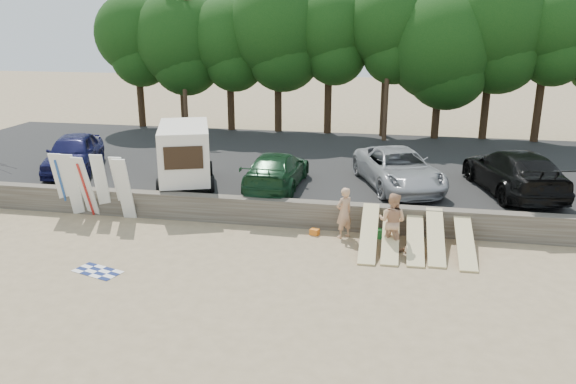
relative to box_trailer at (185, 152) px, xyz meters
name	(u,v)px	position (x,y,z in m)	size (l,w,h in m)	color
ground	(307,260)	(6.01, -5.24, -2.11)	(120.00, 120.00, 0.00)	tan
seawall	(320,215)	(6.01, -2.24, -1.61)	(44.00, 0.50, 1.00)	#6B6356
parking_lot	(340,168)	(6.01, 5.26, -1.76)	(44.00, 14.50, 0.70)	#282828
treeline	(354,35)	(5.99, 12.26, 4.43)	(32.68, 6.59, 9.50)	#382616
utility_poles	(388,56)	(8.01, 10.76, 3.31)	(25.80, 0.26, 9.00)	#473321
box_trailer	(185,152)	(0.00, 0.00, 0.00)	(3.23, 4.40, 2.52)	white
car_0	(74,153)	(-5.81, 1.14, -0.56)	(2.02, 5.02, 1.71)	#121340
car_1	(277,170)	(3.85, 0.34, -0.68)	(2.05, 5.05, 1.46)	#13361D
car_2	(398,169)	(8.80, 1.30, -0.63)	(2.60, 5.64, 1.57)	#9FA0A4
car_3	(514,172)	(13.33, 1.31, -0.53)	(2.47, 6.07, 1.76)	black
surfboard_upright_0	(62,183)	(-4.12, -2.61, -0.85)	(0.50, 0.06, 2.60)	white
surfboard_upright_1	(73,185)	(-3.57, -2.73, -0.84)	(0.50, 0.06, 2.60)	white
surfboard_upright_2	(86,187)	(-2.99, -2.81, -0.86)	(0.50, 0.06, 2.60)	white
surfboard_upright_3	(102,185)	(-2.43, -2.61, -0.83)	(0.50, 0.06, 2.60)	white
surfboard_upright_4	(121,187)	(-1.61, -2.62, -0.85)	(0.50, 0.06, 2.60)	white
surfboard_upright_5	(124,189)	(-1.36, -2.88, -0.86)	(0.50, 0.06, 2.60)	white
surfboard_low_0	(369,233)	(7.89, -3.92, -1.54)	(0.56, 3.00, 0.07)	beige
surfboard_low_1	(391,236)	(8.60, -3.82, -1.63)	(0.56, 3.00, 0.07)	beige
surfboard_low_2	(415,238)	(9.41, -3.76, -1.69)	(0.56, 3.00, 0.07)	beige
surfboard_low_3	(436,236)	(10.07, -3.71, -1.59)	(0.56, 3.00, 0.07)	beige
surfboard_low_4	(465,242)	(11.01, -3.81, -1.67)	(0.56, 3.00, 0.07)	beige
beachgoer_a	(344,213)	(6.96, -3.04, -1.19)	(0.67, 0.44, 1.84)	tan
beachgoer_b	(392,221)	(8.63, -3.77, -1.14)	(0.95, 0.74, 1.96)	tan
cooler	(378,233)	(8.18, -2.84, -1.95)	(0.38, 0.30, 0.32)	#227E34
gear_bag	(315,232)	(5.93, -2.99, -2.00)	(0.30, 0.25, 0.22)	orange
beach_towel	(98,271)	(-0.19, -7.28, -2.11)	(1.50, 1.50, 0.00)	white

